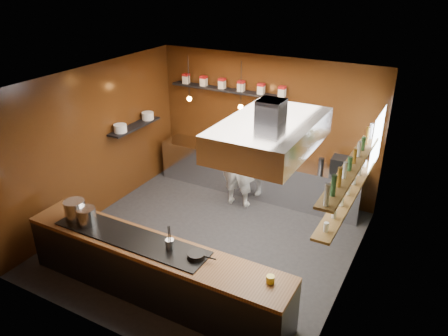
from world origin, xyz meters
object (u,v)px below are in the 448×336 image
Objects in this scene: stockpot_small at (86,216)px; chef at (239,162)px; stockpot_large at (75,210)px; extractor_hood at (270,134)px; espresso_machine at (341,166)px.

chef reaches higher than stockpot_small.
stockpot_small is 0.15× the size of chef.
stockpot_large reaches higher than stockpot_small.
extractor_hood is 2.93m from espresso_machine.
stockpot_large is 0.17× the size of chef.
extractor_hood reaches higher than chef.
chef is at bearing 126.74° from extractor_hood.
stockpot_small is 3.35m from chef.
stockpot_large is 0.27m from stockpot_small.
stockpot_small is 0.82× the size of espresso_machine.
espresso_machine is at bearing -168.11° from chef.
espresso_machine is (3.30, 3.72, -0.02)m from stockpot_large.
extractor_hood is 5.50× the size of espresso_machine.
stockpot_large is 3.42m from chef.
espresso_machine is (0.50, 2.52, -1.42)m from extractor_hood.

